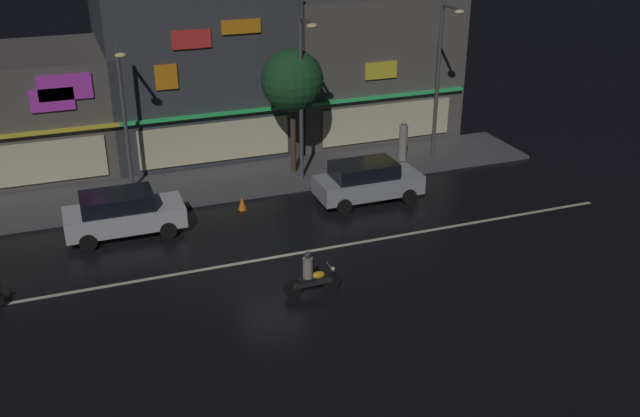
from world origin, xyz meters
TOP-DOWN VIEW (x-y plane):
  - ground_plane at (0.00, 0.00)m, footprint 140.00×140.00m
  - lane_divider_stripe at (0.00, 0.00)m, footprint 26.91×0.16m
  - sidewalk_far at (0.00, 7.09)m, footprint 28.32×3.83m
  - storefront_left_block at (-0.00, 13.16)m, footprint 8.52×8.46m
  - storefront_center_block at (8.50, 12.56)m, footprint 8.36×7.27m
  - storefront_right_block at (-8.49, 12.35)m, footprint 9.38×6.85m
  - streetlamp_west at (-3.91, 7.50)m, footprint 0.44×1.64m
  - streetlamp_mid at (3.19, 6.13)m, footprint 0.44×1.64m
  - streetlamp_east at (9.83, 6.50)m, footprint 0.44×1.64m
  - pedestrian_on_sidewalk at (8.29, 6.82)m, footprint 0.39×0.39m
  - street_tree at (3.07, 7.12)m, footprint 2.67×2.67m
  - parked_car_near_kerb at (-4.71, 3.69)m, footprint 4.30×1.98m
  - parked_car_trailing at (4.99, 3.41)m, footprint 4.30×1.98m
  - motorcycle_following at (0.36, -2.71)m, footprint 1.90×0.60m
  - traffic_cone at (-0.04, 4.30)m, footprint 0.36×0.36m

SIDE VIEW (x-z plane):
  - ground_plane at x=0.00m, z-range 0.00..0.00m
  - lane_divider_stripe at x=0.00m, z-range 0.00..0.01m
  - sidewalk_far at x=0.00m, z-range 0.00..0.14m
  - traffic_cone at x=-0.04m, z-range 0.00..0.55m
  - motorcycle_following at x=0.36m, z-range -0.13..1.39m
  - parked_car_near_kerb at x=-4.71m, z-range 0.03..1.70m
  - parked_car_trailing at x=4.99m, z-range 0.03..1.70m
  - pedestrian_on_sidewalk at x=8.29m, z-range 0.07..1.98m
  - storefront_right_block at x=-8.49m, z-range 0.00..5.23m
  - storefront_center_block at x=8.50m, z-range 0.00..7.02m
  - streetlamp_west at x=-3.91m, z-range 0.76..6.85m
  - storefront_left_block at x=0.00m, z-range 0.00..7.78m
  - streetlamp_mid at x=3.19m, z-range 0.78..7.75m
  - street_tree at x=3.07m, z-range 1.52..7.01m
  - streetlamp_east at x=9.83m, z-range 0.78..7.84m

